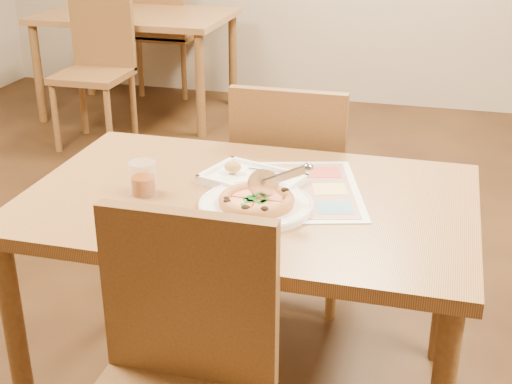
% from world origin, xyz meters
% --- Properties ---
extents(dining_table, '(1.30, 0.85, 0.72)m').
position_xyz_m(dining_table, '(0.00, 0.00, 0.63)').
color(dining_table, olive).
rests_on(dining_table, ground).
extents(chair_near, '(0.42, 0.42, 0.47)m').
position_xyz_m(chair_near, '(0.00, -0.60, 0.57)').
color(chair_near, brown).
rests_on(chair_near, ground).
extents(chair_far, '(0.42, 0.42, 0.47)m').
position_xyz_m(chair_far, '(-0.00, 0.60, 0.57)').
color(chair_far, brown).
rests_on(chair_far, ground).
extents(bg_table, '(1.30, 0.85, 0.72)m').
position_xyz_m(bg_table, '(-1.60, 2.80, 0.63)').
color(bg_table, olive).
rests_on(bg_table, ground).
extents(bg_chair_near, '(0.42, 0.42, 0.47)m').
position_xyz_m(bg_chair_near, '(-1.60, 2.20, 0.57)').
color(bg_chair_near, brown).
rests_on(bg_chair_near, ground).
extents(bg_chair_far, '(0.42, 0.42, 0.47)m').
position_xyz_m(bg_chair_far, '(-1.60, 3.30, 0.57)').
color(bg_chair_far, brown).
rests_on(bg_chair_far, ground).
extents(plate, '(0.42, 0.42, 0.02)m').
position_xyz_m(plate, '(0.04, -0.08, 0.73)').
color(plate, white).
rests_on(plate, dining_table).
extents(pizza, '(0.21, 0.21, 0.03)m').
position_xyz_m(pizza, '(0.05, -0.09, 0.75)').
color(pizza, '#D28447').
rests_on(pizza, plate).
extents(pizza_cutter, '(0.17, 0.06, 0.10)m').
position_xyz_m(pizza_cutter, '(0.10, -0.06, 0.81)').
color(pizza_cutter, silver).
rests_on(pizza_cutter, pizza).
extents(appetizer_tray, '(0.33, 0.27, 0.05)m').
position_xyz_m(appetizer_tray, '(-0.02, 0.09, 0.73)').
color(appetizer_tray, white).
rests_on(appetizer_tray, dining_table).
extents(glass_tumbler, '(0.08, 0.08, 0.10)m').
position_xyz_m(glass_tumbler, '(-0.30, -0.07, 0.76)').
color(glass_tumbler, '#7B3209').
rests_on(glass_tumbler, dining_table).
extents(menu, '(0.44, 0.53, 0.00)m').
position_xyz_m(menu, '(0.15, 0.08, 0.72)').
color(menu, white).
rests_on(menu, dining_table).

